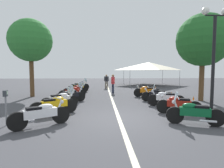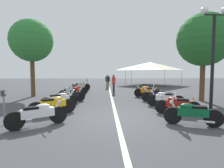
# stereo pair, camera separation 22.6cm
# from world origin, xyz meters

# --- Properties ---
(ground_plane) EXTENTS (80.00, 80.00, 0.00)m
(ground_plane) POSITION_xyz_m (0.00, 0.00, 0.00)
(ground_plane) COLOR #424247
(lane_centre_stripe) EXTENTS (26.76, 0.16, 0.01)m
(lane_centre_stripe) POSITION_xyz_m (5.77, 0.00, 0.00)
(lane_centre_stripe) COLOR beige
(lane_centre_stripe) RESTS_ON ground_plane
(motorcycle_left_row_0) EXTENTS (1.27, 1.85, 1.00)m
(motorcycle_left_row_0) POSITION_xyz_m (-0.86, 2.87, 0.46)
(motorcycle_left_row_0) COLOR black
(motorcycle_left_row_0) RESTS_ON ground_plane
(motorcycle_left_row_1) EXTENTS (1.30, 1.88, 1.22)m
(motorcycle_left_row_1) POSITION_xyz_m (0.88, 2.83, 0.47)
(motorcycle_left_row_1) COLOR black
(motorcycle_left_row_1) RESTS_ON ground_plane
(motorcycle_left_row_2) EXTENTS (1.18, 1.80, 1.20)m
(motorcycle_left_row_2) POSITION_xyz_m (2.39, 2.93, 0.46)
(motorcycle_left_row_2) COLOR black
(motorcycle_left_row_2) RESTS_ON ground_plane
(motorcycle_left_row_3) EXTENTS (1.21, 1.80, 1.20)m
(motorcycle_left_row_3) POSITION_xyz_m (4.05, 2.69, 0.46)
(motorcycle_left_row_3) COLOR black
(motorcycle_left_row_3) RESTS_ON ground_plane
(motorcycle_left_row_4) EXTENTS (1.16, 1.81, 1.21)m
(motorcycle_left_row_4) POSITION_xyz_m (5.69, 2.82, 0.47)
(motorcycle_left_row_4) COLOR black
(motorcycle_left_row_4) RESTS_ON ground_plane
(motorcycle_left_row_5) EXTENTS (0.99, 1.86, 1.20)m
(motorcycle_left_row_5) POSITION_xyz_m (7.40, 2.88, 0.46)
(motorcycle_left_row_5) COLOR black
(motorcycle_left_row_5) RESTS_ON ground_plane
(motorcycle_left_row_6) EXTENTS (1.21, 1.80, 1.02)m
(motorcycle_left_row_6) POSITION_xyz_m (9.06, 2.88, 0.47)
(motorcycle_left_row_6) COLOR black
(motorcycle_left_row_6) RESTS_ON ground_plane
(motorcycle_left_row_7) EXTENTS (1.35, 1.86, 1.23)m
(motorcycle_left_row_7) POSITION_xyz_m (10.71, 2.94, 0.48)
(motorcycle_left_row_7) COLOR black
(motorcycle_left_row_7) RESTS_ON ground_plane
(motorcycle_right_row_0) EXTENTS (0.94, 1.94, 1.21)m
(motorcycle_right_row_0) POSITION_xyz_m (-0.95, -2.67, 0.47)
(motorcycle_right_row_0) COLOR black
(motorcycle_right_row_0) RESTS_ON ground_plane
(motorcycle_right_row_1) EXTENTS (0.95, 1.92, 1.00)m
(motorcycle_right_row_1) POSITION_xyz_m (0.66, -2.80, 0.46)
(motorcycle_right_row_1) COLOR black
(motorcycle_right_row_1) RESTS_ON ground_plane
(motorcycle_right_row_2) EXTENTS (0.95, 1.97, 1.22)m
(motorcycle_right_row_2) POSITION_xyz_m (2.44, -2.85, 0.47)
(motorcycle_right_row_2) COLOR black
(motorcycle_right_row_2) RESTS_ON ground_plane
(motorcycle_right_row_3) EXTENTS (0.83, 2.05, 0.99)m
(motorcycle_right_row_3) POSITION_xyz_m (4.04, -2.89, 0.45)
(motorcycle_right_row_3) COLOR black
(motorcycle_right_row_3) RESTS_ON ground_plane
(motorcycle_right_row_4) EXTENTS (0.86, 1.99, 1.01)m
(motorcycle_right_row_4) POSITION_xyz_m (5.90, -2.69, 0.46)
(motorcycle_right_row_4) COLOR black
(motorcycle_right_row_4) RESTS_ON ground_plane
(street_lamp_twin_globe) EXTENTS (0.32, 1.22, 4.73)m
(street_lamp_twin_globe) POSITION_xyz_m (0.39, -4.20, 3.24)
(street_lamp_twin_globe) COLOR black
(street_lamp_twin_globe) RESTS_ON ground_plane
(parking_meter) EXTENTS (0.20, 0.15, 1.29)m
(parking_meter) POSITION_xyz_m (-0.62, 4.20, 0.90)
(parking_meter) COLOR slate
(parking_meter) RESTS_ON ground_plane
(traffic_cone_0) EXTENTS (0.36, 0.36, 0.61)m
(traffic_cone_0) POSITION_xyz_m (8.34, -4.09, 0.29)
(traffic_cone_0) COLOR orange
(traffic_cone_0) RESTS_ON ground_plane
(traffic_cone_1) EXTENTS (0.36, 0.36, 0.61)m
(traffic_cone_1) POSITION_xyz_m (2.27, -4.37, 0.29)
(traffic_cone_1) COLOR orange
(traffic_cone_1) RESTS_ON ground_plane
(traffic_cone_2) EXTENTS (0.36, 0.36, 0.61)m
(traffic_cone_2) POSITION_xyz_m (4.33, -3.96, 0.29)
(traffic_cone_2) COLOR orange
(traffic_cone_2) RESTS_ON ground_plane
(bystander_0) EXTENTS (0.52, 0.32, 1.68)m
(bystander_0) POSITION_xyz_m (8.50, -0.28, 0.98)
(bystander_0) COLOR #1E2338
(bystander_0) RESTS_ON ground_plane
(bystander_1) EXTENTS (0.32, 0.52, 1.57)m
(bystander_1) POSITION_xyz_m (12.80, 0.19, 0.92)
(bystander_1) COLOR brown
(bystander_1) RESTS_ON ground_plane
(roadside_tree_0) EXTENTS (3.20, 3.20, 5.90)m
(roadside_tree_0) POSITION_xyz_m (6.76, 6.09, 4.27)
(roadside_tree_0) COLOR brown
(roadside_tree_0) RESTS_ON ground_plane
(roadside_tree_1) EXTENTS (3.41, 3.41, 5.72)m
(roadside_tree_1) POSITION_xyz_m (4.20, -5.91, 3.99)
(roadside_tree_1) COLOR brown
(roadside_tree_1) RESTS_ON ground_plane
(event_tent) EXTENTS (6.92, 6.92, 3.20)m
(event_tent) POSITION_xyz_m (17.36, -5.83, 2.65)
(event_tent) COLOR beige
(event_tent) RESTS_ON ground_plane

